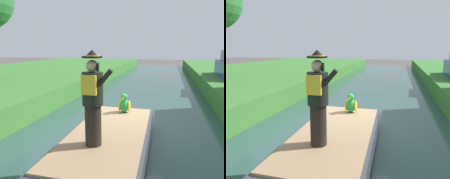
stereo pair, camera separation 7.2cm
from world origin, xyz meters
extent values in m
plane|color=#4C4742|center=(0.00, 0.00, 0.00)|extent=(80.00, 80.00, 0.00)
cube|color=#2D4C47|center=(0.00, 0.00, 0.05)|extent=(6.21, 48.00, 0.10)
cube|color=#333842|center=(0.00, -1.83, 0.38)|extent=(1.90, 4.24, 0.56)
cube|color=#997A56|center=(0.00, -1.83, 0.69)|extent=(1.75, 3.90, 0.05)
cylinder|color=black|center=(-0.11, -2.59, 1.12)|extent=(0.32, 0.32, 0.82)
cylinder|color=black|center=(-0.11, -2.59, 1.84)|extent=(0.40, 0.40, 0.62)
cube|color=gold|center=(-0.11, -2.78, 1.94)|extent=(0.28, 0.06, 0.36)
sphere|color=#DBA884|center=(-0.11, -2.59, 2.27)|extent=(0.23, 0.23, 0.23)
cylinder|color=black|center=(-0.11, -2.59, 2.43)|extent=(0.38, 0.38, 0.03)
cone|color=black|center=(-0.11, -2.59, 2.50)|extent=(0.26, 0.26, 0.12)
cylinder|color=gold|center=(-0.11, -2.59, 2.46)|extent=(0.29, 0.29, 0.02)
cylinder|color=black|center=(0.11, -2.63, 2.02)|extent=(0.38, 0.09, 0.43)
cube|color=black|center=(0.02, -2.65, 2.26)|extent=(0.03, 0.08, 0.15)
ellipsoid|color=green|center=(0.05, -0.35, 0.91)|extent=(0.26, 0.32, 0.40)
sphere|color=green|center=(0.05, -0.39, 1.18)|extent=(0.20, 0.20, 0.20)
cone|color=yellow|center=(0.05, -0.49, 1.17)|extent=(0.09, 0.09, 0.09)
ellipsoid|color=yellow|center=(-0.09, -0.35, 0.91)|extent=(0.08, 0.20, 0.32)
ellipsoid|color=yellow|center=(0.19, -0.35, 0.91)|extent=(0.08, 0.20, 0.32)
camera|label=1|loc=(1.25, -6.24, 2.61)|focal=33.77mm
camera|label=2|loc=(1.32, -6.23, 2.61)|focal=33.77mm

